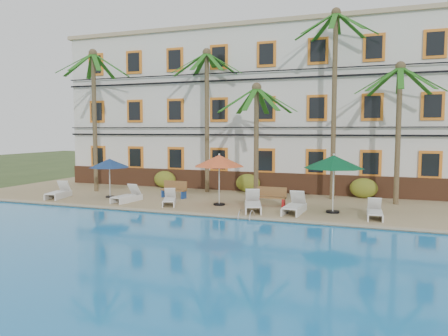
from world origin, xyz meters
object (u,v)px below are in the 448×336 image
at_px(lounger_a, 59,193).
at_px(pool_ladder, 246,218).
at_px(umbrella_red, 219,161).
at_px(umbrella_blue, 109,163).
at_px(palm_a, 94,101).
at_px(lounger_d, 253,204).
at_px(palm_d, 335,81).
at_px(lounger_e, 295,206).
at_px(bench_right, 271,196).
at_px(lounger_c, 169,200).
at_px(bench_left, 175,189).
at_px(palm_c, 256,124).
at_px(palm_b, 207,101).
at_px(palm_e, 399,112).
at_px(lounger_b, 127,196).
at_px(lounger_f, 375,212).
at_px(umbrella_green, 334,162).

xyz_separation_m(lounger_a, pool_ladder, (11.43, -1.83, -0.29)).
bearing_deg(umbrella_red, umbrella_blue, 177.82).
distance_m(palm_a, lounger_d, 12.40).
relative_size(palm_d, lounger_e, 4.91).
relative_size(palm_d, bench_right, 6.74).
bearing_deg(lounger_c, bench_left, 110.24).
distance_m(palm_c, lounger_a, 11.53).
bearing_deg(palm_b, pool_ladder, -55.80).
bearing_deg(palm_d, palm_e, -9.49).
distance_m(lounger_c, lounger_e, 6.33).
height_order(palm_a, lounger_b, palm_a).
distance_m(lounger_c, bench_left, 2.32).
bearing_deg(lounger_f, pool_ladder, -159.28).
bearing_deg(umbrella_green, palm_c, 154.06).
bearing_deg(palm_c, umbrella_blue, -168.03).
relative_size(palm_e, lounger_a, 3.53).
bearing_deg(umbrella_red, lounger_a, -174.49).
bearing_deg(bench_left, bench_right, -7.29).
relative_size(palm_b, umbrella_blue, 3.83).
xyz_separation_m(palm_a, palm_b, (6.56, 1.96, -0.02)).
bearing_deg(palm_d, palm_c, -152.60).
height_order(palm_e, lounger_a, palm_e).
height_order(umbrella_blue, lounger_f, umbrella_blue).
bearing_deg(palm_a, bench_left, -6.50).
distance_m(palm_d, lounger_b, 12.54).
distance_m(palm_c, palm_e, 7.12).
xyz_separation_m(palm_c, lounger_f, (6.03, -2.72, -3.81)).
relative_size(umbrella_green, lounger_a, 1.34).
bearing_deg(lounger_e, umbrella_blue, 174.38).
bearing_deg(lounger_f, palm_d, 116.19).
bearing_deg(lounger_d, lounger_a, 179.77).
xyz_separation_m(palm_c, bench_right, (1.14, -1.27, -3.61)).
bearing_deg(lounger_a, palm_b, 35.43).
bearing_deg(palm_b, lounger_a, -144.57).
distance_m(umbrella_blue, umbrella_red, 6.63).
distance_m(palm_c, lounger_d, 4.78).
height_order(umbrella_green, bench_right, umbrella_green).
bearing_deg(lounger_c, palm_d, 31.90).
height_order(palm_e, bench_right, palm_e).
bearing_deg(palm_e, lounger_d, -145.78).
relative_size(palm_a, palm_b, 1.00).
relative_size(palm_b, bench_left, 5.52).
bearing_deg(lounger_b, palm_a, 145.28).
xyz_separation_m(palm_a, palm_d, (13.95, 1.84, 0.88)).
bearing_deg(umbrella_blue, umbrella_green, -1.70).
bearing_deg(umbrella_blue, umbrella_red, -2.18).
xyz_separation_m(umbrella_red, lounger_d, (2.03, -0.93, -1.89)).
bearing_deg(bench_left, lounger_e, -17.03).
relative_size(palm_b, lounger_f, 4.81).
xyz_separation_m(lounger_b, lounger_c, (2.50, -0.07, -0.03)).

